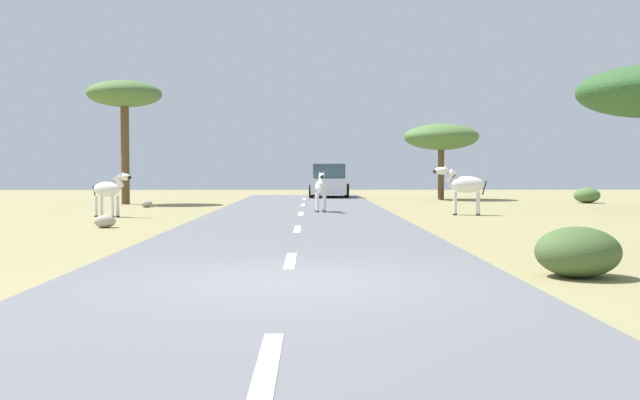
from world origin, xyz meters
name	(u,v)px	position (x,y,z in m)	size (l,w,h in m)	color
ground_plane	(291,284)	(0.00, 0.00, 0.00)	(90.00, 90.00, 0.00)	#8E8456
road	(286,283)	(-0.06, 0.00, 0.03)	(6.00, 64.00, 0.05)	slate
lane_markings	(283,294)	(-0.06, -1.00, 0.05)	(0.16, 56.00, 0.01)	silver
zebra_0	(321,188)	(0.60, 15.19, 0.87)	(0.42, 1.45, 1.37)	silver
zebra_1	(109,190)	(-6.00, 13.33, 0.84)	(1.41, 0.84, 1.42)	silver
zebra_2	(464,185)	(5.21, 14.17, 0.97)	(1.69, 0.73, 1.63)	silver
car_0	(330,182)	(1.27, 28.83, 0.85)	(2.22, 4.44, 1.74)	silver
tree_1	(124,97)	(-7.68, 21.88, 4.60)	(3.16, 3.16, 5.27)	brown
tree_4	(441,137)	(6.74, 26.65, 3.09)	(3.70, 3.70, 3.76)	brown
bush_1	(578,252)	(3.86, 0.57, 0.34)	(1.14, 1.03, 0.69)	#425B2D
bush_3	(587,195)	(12.54, 22.74, 0.34)	(1.15, 1.03, 0.69)	#4C7038
rock_0	(147,204)	(-6.18, 19.27, 0.13)	(0.44, 0.45, 0.27)	gray
rock_2	(105,221)	(-4.94, 9.14, 0.16)	(0.54, 0.44, 0.32)	#A89E8C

